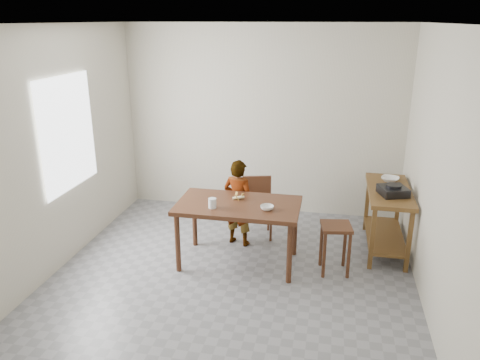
% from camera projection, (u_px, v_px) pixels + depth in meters
% --- Properties ---
extents(floor, '(4.00, 4.00, 0.04)m').
position_uv_depth(floor, '(233.00, 276.00, 5.29)').
color(floor, slate).
rests_on(floor, ground).
extents(ceiling, '(4.00, 4.00, 0.04)m').
position_uv_depth(ceiling, '(232.00, 21.00, 4.40)').
color(ceiling, white).
rests_on(ceiling, wall_back).
extents(wall_back, '(4.00, 0.04, 2.70)m').
position_uv_depth(wall_back, '(262.00, 121.00, 6.72)').
color(wall_back, beige).
rests_on(wall_back, ground).
extents(wall_front, '(4.00, 0.04, 2.70)m').
position_uv_depth(wall_front, '(165.00, 250.00, 2.97)').
color(wall_front, beige).
rests_on(wall_front, ground).
extents(wall_left, '(0.04, 4.00, 2.70)m').
position_uv_depth(wall_left, '(56.00, 150.00, 5.22)').
color(wall_left, beige).
rests_on(wall_left, ground).
extents(wall_right, '(0.04, 4.00, 2.70)m').
position_uv_depth(wall_right, '(439.00, 172.00, 4.47)').
color(wall_right, beige).
rests_on(wall_right, ground).
extents(window_pane, '(0.02, 1.10, 1.30)m').
position_uv_depth(window_pane, '(68.00, 133.00, 5.35)').
color(window_pane, white).
rests_on(window_pane, wall_left).
extents(dining_table, '(1.40, 0.80, 0.75)m').
position_uv_depth(dining_table, '(238.00, 233.00, 5.44)').
color(dining_table, '#422313').
rests_on(dining_table, floor).
extents(prep_counter, '(0.50, 1.20, 0.80)m').
position_uv_depth(prep_counter, '(386.00, 219.00, 5.76)').
color(prep_counter, brown).
rests_on(prep_counter, floor).
extents(child, '(0.47, 0.37, 1.12)m').
position_uv_depth(child, '(239.00, 203.00, 5.85)').
color(child, silver).
rests_on(child, floor).
extents(dining_chair, '(0.46, 0.46, 0.78)m').
position_uv_depth(dining_chair, '(258.00, 208.00, 6.12)').
color(dining_chair, '#422313').
rests_on(dining_chair, floor).
extents(stool, '(0.38, 0.38, 0.58)m').
position_uv_depth(stool, '(335.00, 248.00, 5.27)').
color(stool, '#422313').
rests_on(stool, floor).
extents(glass_tumbler, '(0.12, 0.12, 0.11)m').
position_uv_depth(glass_tumbler, '(212.00, 203.00, 5.18)').
color(glass_tumbler, silver).
rests_on(glass_tumbler, dining_table).
extents(small_bowl, '(0.18, 0.18, 0.05)m').
position_uv_depth(small_bowl, '(267.00, 208.00, 5.14)').
color(small_bowl, silver).
rests_on(small_bowl, dining_table).
extents(banana, '(0.18, 0.15, 0.05)m').
position_uv_depth(banana, '(239.00, 197.00, 5.44)').
color(banana, '#E8D94C').
rests_on(banana, dining_table).
extents(serving_bowl, '(0.27, 0.27, 0.05)m').
position_uv_depth(serving_bowl, '(390.00, 179.00, 5.89)').
color(serving_bowl, silver).
rests_on(serving_bowl, prep_counter).
extents(gas_burner, '(0.37, 0.37, 0.10)m').
position_uv_depth(gas_burner, '(393.00, 191.00, 5.43)').
color(gas_burner, black).
rests_on(gas_burner, prep_counter).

